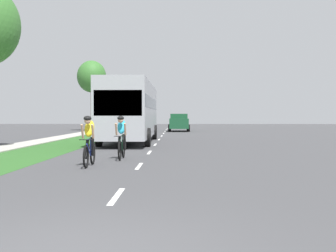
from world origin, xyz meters
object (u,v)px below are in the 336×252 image
object	(u,v)px
bus_silver	(131,109)
suv_dark_green	(179,122)
cyclist_trailing	(122,137)
street_tree_far	(92,77)
cyclist_lead	(89,140)

from	to	relation	value
bus_silver	suv_dark_green	bearing A→B (deg)	80.95
cyclist_trailing	bus_silver	xyz separation A→B (m)	(-0.73, 10.17, 1.17)
street_tree_far	suv_dark_green	bearing A→B (deg)	-7.61
bus_silver	cyclist_lead	bearing A→B (deg)	-89.97
suv_dark_green	street_tree_far	world-z (taller)	street_tree_far
cyclist_lead	suv_dark_green	bearing A→B (deg)	84.56
cyclist_trailing	bus_silver	world-z (taller)	bus_silver
bus_silver	street_tree_far	size ratio (longest dim) A/B	1.57
cyclist_lead	suv_dark_green	size ratio (longest dim) A/B	0.37
cyclist_lead	bus_silver	size ratio (longest dim) A/B	0.15
bus_silver	street_tree_far	world-z (taller)	street_tree_far
cyclist_trailing	street_tree_far	world-z (taller)	street_tree_far
cyclist_trailing	suv_dark_green	xyz separation A→B (m)	(2.23, 28.73, 0.14)
cyclist_trailing	bus_silver	distance (m)	10.26
bus_silver	street_tree_far	bearing A→B (deg)	107.51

